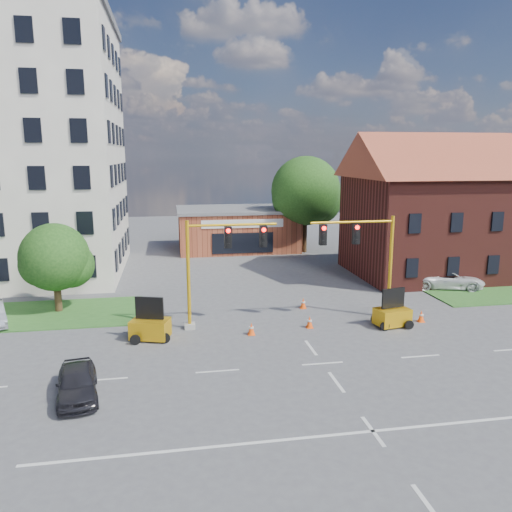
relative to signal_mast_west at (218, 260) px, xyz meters
name	(u,v)px	position (x,y,z in m)	size (l,w,h in m)	color
ground	(323,363)	(4.36, -6.00, -3.92)	(120.00, 120.00, 0.00)	#49494C
lane_markings	(344,392)	(4.36, -9.00, -3.91)	(60.00, 36.00, 0.01)	silver
brick_shop	(237,228)	(4.36, 23.99, -1.76)	(12.40, 8.40, 4.30)	brown
townhouse_row	(477,202)	(22.36, 10.00, 2.01)	(21.00, 11.00, 11.50)	#521E18
tree_large	(309,193)	(11.21, 21.08, 2.02)	(7.20, 6.86, 9.63)	#312312
tree_nw_front	(59,259)	(-9.43, 4.58, -0.55)	(4.41, 4.20, 5.62)	#312312
signal_mast_west	(218,260)	(0.00, 0.00, 0.00)	(5.30, 0.60, 6.20)	gray
signal_mast_east	(365,255)	(8.71, 0.00, 0.00)	(5.30, 0.60, 6.20)	gray
trailer_west	(150,327)	(-3.79, -1.34, -3.22)	(2.27, 1.84, 2.24)	gold
trailer_east	(392,315)	(9.88, -1.59, -3.25)	(2.10, 1.60, 2.15)	gold
cone_a	(251,329)	(1.65, -1.60, -3.58)	(0.40, 0.40, 0.70)	#FF4E0D
cone_b	(303,303)	(5.72, 2.58, -3.58)	(0.40, 0.40, 0.70)	#FF4E0D
cone_c	(310,322)	(5.11, -1.05, -3.58)	(0.40, 0.40, 0.70)	#FF4E0D
cone_d	(421,316)	(11.92, -1.18, -3.58)	(0.40, 0.40, 0.70)	#FF4E0D
pickup_white	(447,279)	(17.55, 5.56, -3.20)	(2.39, 5.17, 1.44)	silver
sedan_dark	(77,382)	(-6.50, -7.51, -3.26)	(1.56, 3.89, 1.32)	black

